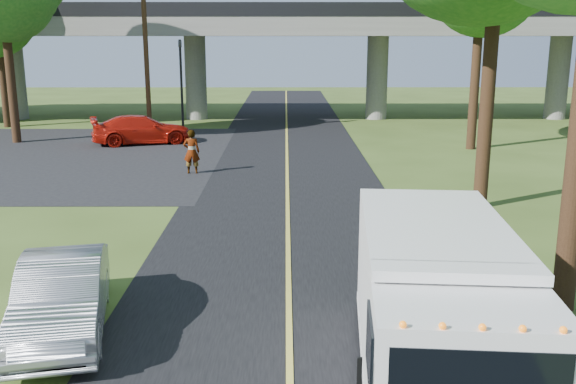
{
  "coord_description": "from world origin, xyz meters",
  "views": [
    {
      "loc": [
        -0.06,
        -10.97,
        5.31
      ],
      "look_at": [
        -0.0,
        4.39,
        1.6
      ],
      "focal_mm": 40.0,
      "sensor_mm": 36.0,
      "label": 1
    }
  ],
  "objects_px": {
    "utility_pole": "(146,51)",
    "red_sedan": "(142,130)",
    "traffic_signal": "(181,76)",
    "step_van": "(437,307)",
    "pedestrian": "(192,152)",
    "silver_sedan": "(62,296)"
  },
  "relations": [
    {
      "from": "step_van",
      "to": "red_sedan",
      "type": "relative_size",
      "value": 1.24
    },
    {
      "from": "step_van",
      "to": "silver_sedan",
      "type": "height_order",
      "value": "step_van"
    },
    {
      "from": "red_sedan",
      "to": "pedestrian",
      "type": "relative_size",
      "value": 2.82
    },
    {
      "from": "red_sedan",
      "to": "pedestrian",
      "type": "bearing_deg",
      "value": -171.54
    },
    {
      "from": "traffic_signal",
      "to": "red_sedan",
      "type": "distance_m",
      "value": 5.23
    },
    {
      "from": "silver_sedan",
      "to": "utility_pole",
      "type": "bearing_deg",
      "value": 85.44
    },
    {
      "from": "red_sedan",
      "to": "silver_sedan",
      "type": "xyz_separation_m",
      "value": [
        3.23,
        -21.61,
        -0.03
      ]
    },
    {
      "from": "utility_pole",
      "to": "red_sedan",
      "type": "height_order",
      "value": "utility_pole"
    },
    {
      "from": "silver_sedan",
      "to": "pedestrian",
      "type": "distance_m",
      "value": 14.17
    },
    {
      "from": "step_van",
      "to": "red_sedan",
      "type": "bearing_deg",
      "value": 116.79
    },
    {
      "from": "traffic_signal",
      "to": "utility_pole",
      "type": "xyz_separation_m",
      "value": [
        -1.5,
        -2.0,
        1.4
      ]
    },
    {
      "from": "traffic_signal",
      "to": "silver_sedan",
      "type": "height_order",
      "value": "traffic_signal"
    },
    {
      "from": "step_van",
      "to": "pedestrian",
      "type": "relative_size",
      "value": 3.48
    },
    {
      "from": "traffic_signal",
      "to": "step_van",
      "type": "relative_size",
      "value": 0.84
    },
    {
      "from": "step_van",
      "to": "pedestrian",
      "type": "distance_m",
      "value": 17.29
    },
    {
      "from": "step_van",
      "to": "red_sedan",
      "type": "distance_m",
      "value": 25.55
    },
    {
      "from": "red_sedan",
      "to": "step_van",
      "type": "bearing_deg",
      "value": -175.23
    },
    {
      "from": "traffic_signal",
      "to": "utility_pole",
      "type": "bearing_deg",
      "value": -126.87
    },
    {
      "from": "traffic_signal",
      "to": "red_sedan",
      "type": "xyz_separation_m",
      "value": [
        -1.4,
        -4.39,
        -2.47
      ]
    },
    {
      "from": "utility_pole",
      "to": "pedestrian",
      "type": "relative_size",
      "value": 5.05
    },
    {
      "from": "pedestrian",
      "to": "step_van",
      "type": "bearing_deg",
      "value": 106.6
    },
    {
      "from": "step_van",
      "to": "silver_sedan",
      "type": "distance_m",
      "value": 6.73
    }
  ]
}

